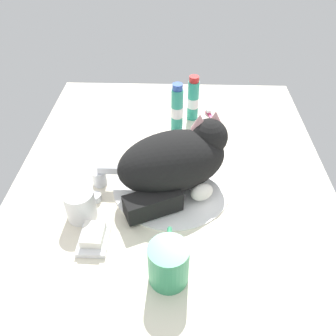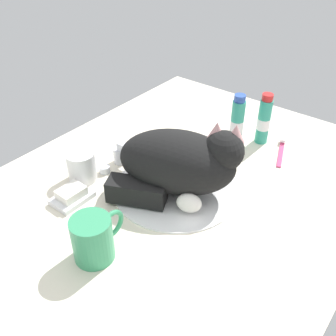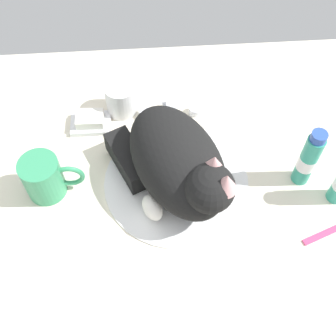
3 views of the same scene
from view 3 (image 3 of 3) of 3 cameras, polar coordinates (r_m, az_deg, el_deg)
ground_plane at (r=92.07cm, az=1.07°, el=-2.34°), size 110.00×82.50×3.00cm
sink_basin at (r=90.46cm, az=1.09°, el=-1.73°), size 30.07×30.07×0.75cm
faucet at (r=98.71cm, az=0.30°, el=7.53°), size 14.38×10.38×6.21cm
cat at (r=83.23cm, az=1.38°, el=0.49°), size 27.25×31.17×17.18cm
coffee_mug at (r=89.16cm, az=-15.90°, el=-1.31°), size 12.23×7.91×9.35cm
rinse_cup at (r=100.25cm, az=-6.20°, el=9.01°), size 6.92×6.92×7.52cm
soap_dish at (r=100.60cm, az=-10.08°, el=5.77°), size 9.00×6.40×1.20cm
soap_bar at (r=99.34cm, az=-10.22°, el=6.36°), size 6.19×4.80×2.10cm
toothpaste_bottle at (r=89.66cm, az=17.92°, el=1.12°), size 3.63×3.63×15.19cm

